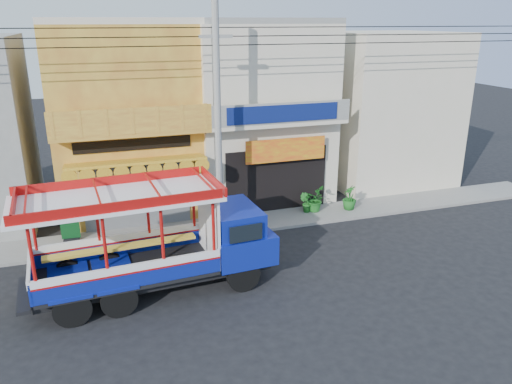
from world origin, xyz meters
TOP-DOWN VIEW (x-y plane):
  - ground at (0.00, 0.00)m, footprint 90.00×90.00m
  - sidewalk at (0.00, 4.00)m, footprint 30.00×2.00m
  - shophouse_left at (-4.00, 7.96)m, footprint 6.00×7.50m
  - shophouse_right at (2.00, 7.96)m, footprint 6.00×6.75m
  - party_pilaster at (-1.00, 4.85)m, footprint 0.35×0.30m
  - filler_building_right at (9.00, 8.00)m, footprint 6.00×6.00m
  - utility_pole at (-0.85, 3.30)m, footprint 28.00×0.26m
  - songthaew_truck at (-3.49, -0.24)m, footprint 7.80×2.99m
  - green_sign at (-6.64, 4.34)m, footprint 0.69×0.34m
  - potted_plant_a at (3.53, 4.29)m, footprint 1.16×1.22m
  - potted_plant_b at (3.11, 4.27)m, footprint 0.60×0.58m
  - potted_plant_c at (5.10, 3.98)m, footprint 0.78×0.78m

SIDE VIEW (x-z plane):
  - ground at x=0.00m, z-range 0.00..0.00m
  - sidewalk at x=0.00m, z-range 0.00..0.12m
  - potted_plant_b at x=3.11m, z-range 0.12..0.98m
  - green_sign at x=-6.64m, z-range 0.04..1.09m
  - potted_plant_a at x=3.53m, z-range 0.12..1.18m
  - potted_plant_c at x=5.10m, z-range 0.12..1.21m
  - songthaew_truck at x=-3.49m, z-range -0.06..3.51m
  - filler_building_right at x=9.00m, z-range 0.00..7.60m
  - party_pilaster at x=-1.00m, z-range 0.00..8.00m
  - shophouse_right at x=2.00m, z-range -0.01..8.23m
  - shophouse_left at x=-4.00m, z-range -0.01..8.23m
  - utility_pole at x=-0.85m, z-range 0.53..9.53m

